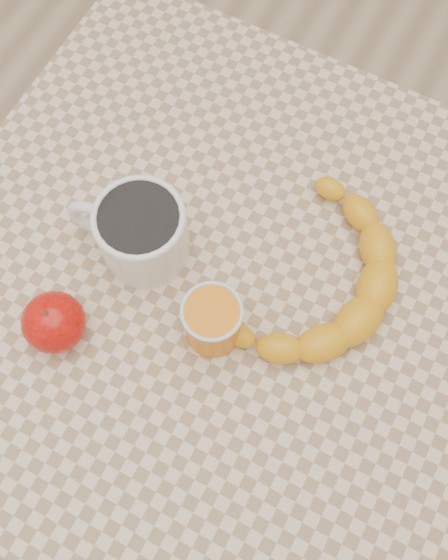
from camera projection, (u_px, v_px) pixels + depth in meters
The scene contains 6 objects.
ground at pixel (224, 393), 1.51m from camera, with size 3.00×3.00×0.00m, color tan.
table at pixel (224, 306), 0.89m from camera, with size 0.80×0.80×0.75m.
coffee_mug at pixel (140, 231), 0.78m from camera, with size 0.17×0.13×0.10m.
orange_juice_glass at pixel (212, 321), 0.74m from camera, with size 0.07×0.07×0.09m.
apple at pixel (54, 322), 0.75m from camera, with size 0.09×0.09×0.07m.
banana at pixel (318, 280), 0.78m from camera, with size 0.29×0.36×0.05m, color #FCAB16, non-canonical shape.
Camera 1 is at (0.13, -0.25, 1.51)m, focal length 40.00 mm.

